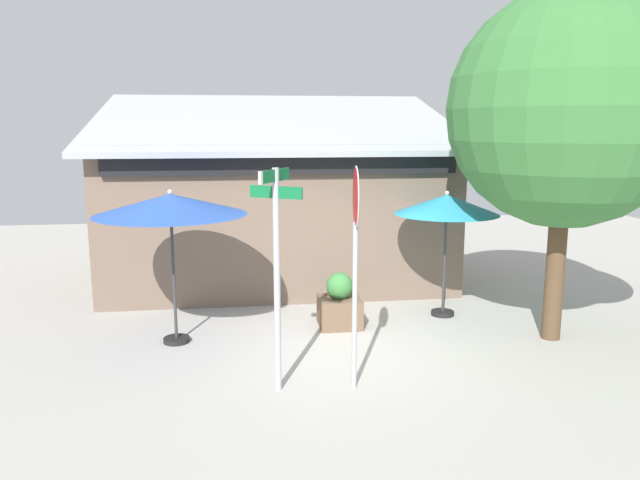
{
  "coord_description": "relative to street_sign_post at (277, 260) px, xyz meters",
  "views": [
    {
      "loc": [
        -1.65,
        -9.33,
        3.6
      ],
      "look_at": [
        -0.23,
        1.2,
        1.6
      ],
      "focal_mm": 34.09,
      "sensor_mm": 36.0,
      "label": 1
    }
  ],
  "objects": [
    {
      "name": "ground_plane",
      "position": [
        1.17,
        1.43,
        -1.9
      ],
      "size": [
        28.0,
        28.0,
        0.1
      ],
      "primitive_type": "cube",
      "color": "#ADA8A0"
    },
    {
      "name": "sidewalk_planter",
      "position": [
        1.29,
        2.58,
        -1.44
      ],
      "size": [
        0.75,
        0.75,
        1.0
      ],
      "color": "brown",
      "rests_on": "ground"
    },
    {
      "name": "patio_umbrella_royal_blue_left",
      "position": [
        -1.58,
        2.11,
        0.48
      ],
      "size": [
        2.49,
        2.49,
        2.59
      ],
      "color": "black",
      "rests_on": "ground"
    },
    {
      "name": "stop_sign",
      "position": [
        1.05,
        -0.06,
        0.32
      ],
      "size": [
        0.1,
        0.8,
        3.09
      ],
      "color": "#A8AAB2",
      "rests_on": "ground"
    },
    {
      "name": "street_sign_post",
      "position": [
        0.0,
        0.0,
        0.0
      ],
      "size": [
        0.67,
        0.72,
        3.07
      ],
      "color": "#A8AAB2",
      "rests_on": "ground"
    },
    {
      "name": "shade_tree",
      "position": [
        4.96,
        1.37,
        1.95
      ],
      "size": [
        4.09,
        3.84,
        5.79
      ],
      "color": "brown",
      "rests_on": "ground"
    },
    {
      "name": "patio_umbrella_teal_center",
      "position": [
        3.38,
        2.95,
        0.29
      ],
      "size": [
        1.96,
        1.96,
        2.41
      ],
      "color": "black",
      "rests_on": "ground"
    },
    {
      "name": "cafe_building",
      "position": [
        0.41,
        6.29,
        -0.13
      ],
      "size": [
        8.03,
        5.15,
        4.39
      ],
      "color": "#705B4C",
      "rests_on": "ground"
    }
  ]
}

